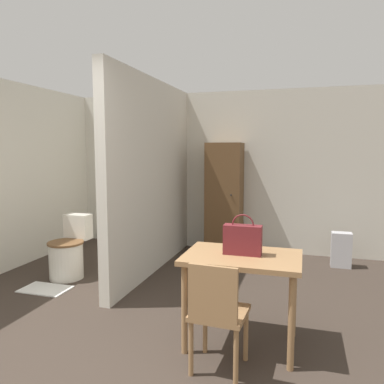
{
  "coord_description": "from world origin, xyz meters",
  "views": [
    {
      "loc": [
        1.47,
        -1.83,
        1.6
      ],
      "look_at": [
        0.31,
        2.02,
        1.14
      ],
      "focal_mm": 35.0,
      "sensor_mm": 36.0,
      "label": 1
    }
  ],
  "objects": [
    {
      "name": "toilet",
      "position": [
        -1.34,
        2.11,
        0.3
      ],
      "size": [
        0.44,
        0.59,
        0.76
      ],
      "color": "silver",
      "rests_on": "ground_plane"
    },
    {
      "name": "dining_table",
      "position": [
        1.01,
        1.1,
        0.65
      ],
      "size": [
        0.93,
        0.64,
        0.76
      ],
      "color": "#997047",
      "rests_on": "ground_plane"
    },
    {
      "name": "handbag",
      "position": [
        1.01,
        1.11,
        0.88
      ],
      "size": [
        0.3,
        0.11,
        0.33
      ],
      "color": "maroon",
      "rests_on": "dining_table"
    },
    {
      "name": "wall_back",
      "position": [
        0.0,
        4.06,
        1.25
      ],
      "size": [
        5.5,
        0.12,
        2.5
      ],
      "color": "beige",
      "rests_on": "ground_plane"
    },
    {
      "name": "wooden_cabinet",
      "position": [
        0.3,
        3.77,
        0.85
      ],
      "size": [
        0.53,
        0.45,
        1.7
      ],
      "color": "brown",
      "rests_on": "ground_plane"
    },
    {
      "name": "space_heater",
      "position": [
        1.98,
        3.53,
        0.24
      ],
      "size": [
        0.26,
        0.17,
        0.48
      ],
      "color": "#BCBCC1",
      "rests_on": "ground_plane"
    },
    {
      "name": "partition_wall",
      "position": [
        -0.44,
        2.7,
        1.25
      ],
      "size": [
        0.12,
        2.6,
        2.5
      ],
      "color": "beige",
      "rests_on": "ground_plane"
    },
    {
      "name": "bath_mat",
      "position": [
        -1.34,
        1.65,
        0.01
      ],
      "size": [
        0.55,
        0.34,
        0.01
      ],
      "color": "silver",
      "rests_on": "ground_plane"
    },
    {
      "name": "wooden_chair",
      "position": [
        0.91,
        0.65,
        0.46
      ],
      "size": [
        0.41,
        0.41,
        0.83
      ],
      "rotation": [
        0.0,
        0.0,
        -0.06
      ],
      "color": "#997047",
      "rests_on": "ground_plane"
    }
  ]
}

